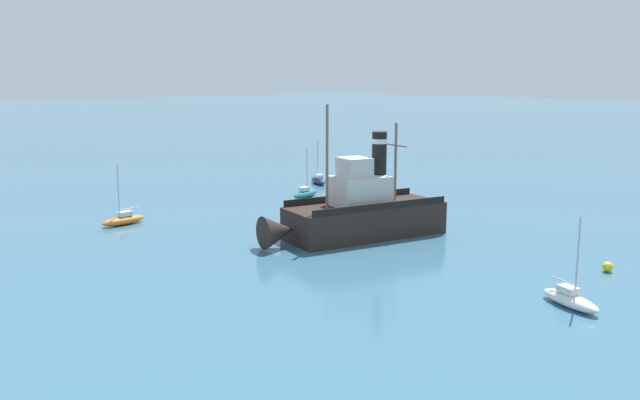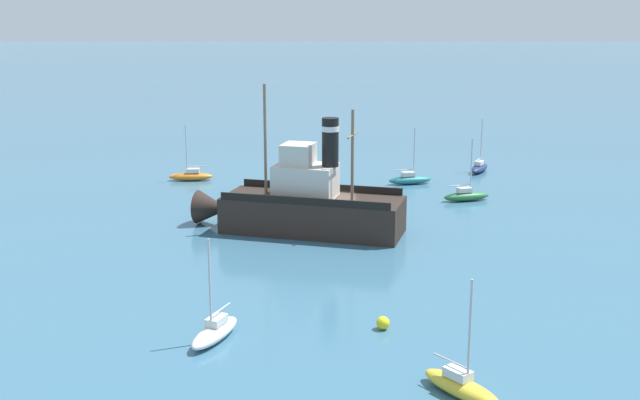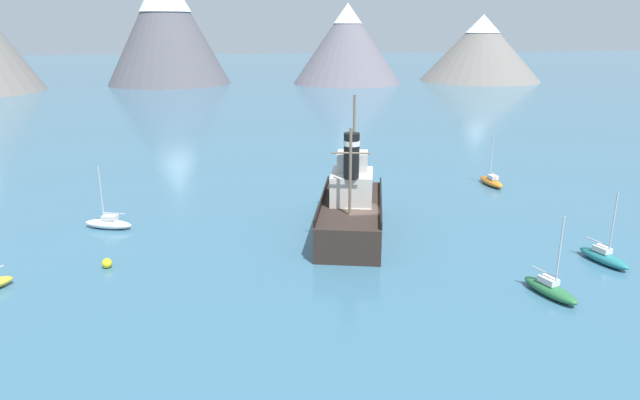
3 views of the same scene
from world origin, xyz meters
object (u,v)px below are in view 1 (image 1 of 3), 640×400
object	(u,v)px
sailboat_orange	(123,219)
sailboat_green	(377,196)
mooring_buoy	(608,267)
sailboat_navy	(318,180)
sailboat_white	(570,299)
old_tugboat	(358,213)
sailboat_teal	(305,193)

from	to	relation	value
sailboat_orange	sailboat_green	distance (m)	23.99
mooring_buoy	sailboat_orange	bearing A→B (deg)	23.69
sailboat_orange	sailboat_navy	distance (m)	26.22
sailboat_white	mooring_buoy	distance (m)	7.88
old_tugboat	sailboat_green	size ratio (longest dim) A/B	3.02
sailboat_navy	sailboat_green	size ratio (longest dim) A/B	1.00
sailboat_white	sailboat_orange	bearing A→B (deg)	11.12
old_tugboat	sailboat_white	xyz separation A→B (m)	(-18.19, 3.59, -1.40)
mooring_buoy	sailboat_teal	bearing A→B (deg)	-8.05
sailboat_white	sailboat_navy	size ratio (longest dim) A/B	1.00
sailboat_white	sailboat_green	distance (m)	31.49
sailboat_white	sailboat_teal	size ratio (longest dim) A/B	1.00
sailboat_orange	sailboat_teal	xyz separation A→B (m)	(-1.30, -19.03, 0.00)
sailboat_orange	sailboat_white	bearing A→B (deg)	-168.88
sailboat_white	sailboat_green	size ratio (longest dim) A/B	1.00
sailboat_white	old_tugboat	bearing A→B (deg)	-11.16
sailboat_white	mooring_buoy	bearing A→B (deg)	-80.59
old_tugboat	sailboat_orange	distance (m)	19.30
sailboat_navy	mooring_buoy	bearing A→B (deg)	162.88
sailboat_orange	sailboat_green	world-z (taller)	same
sailboat_navy	mooring_buoy	world-z (taller)	sailboat_navy
old_tugboat	mooring_buoy	distance (m)	17.48
sailboat_navy	sailboat_orange	bearing A→B (deg)	98.52
old_tugboat	sailboat_white	world-z (taller)	old_tugboat
sailboat_orange	sailboat_teal	world-z (taller)	same
sailboat_orange	sailboat_green	xyz separation A→B (m)	(-7.34, -22.84, 0.00)
sailboat_white	sailboat_navy	distance (m)	42.83
old_tugboat	sailboat_orange	bearing A→B (deg)	32.54
sailboat_teal	sailboat_green	xyz separation A→B (m)	(-6.04, -3.80, 0.00)
sailboat_navy	mooring_buoy	xyz separation A→B (m)	(-37.02, 11.40, -0.11)
sailboat_teal	sailboat_green	bearing A→B (deg)	-147.80
sailboat_teal	sailboat_white	bearing A→B (deg)	159.67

